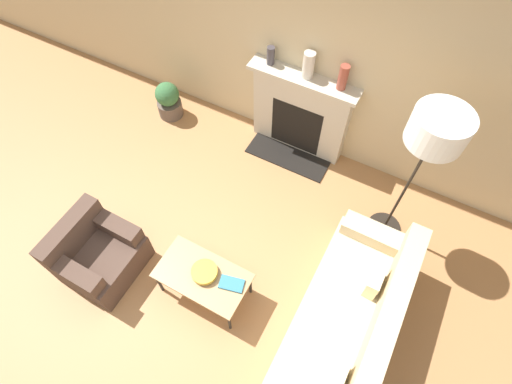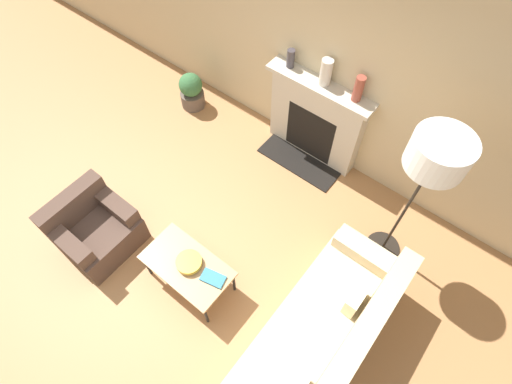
{
  "view_description": "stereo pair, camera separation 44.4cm",
  "coord_description": "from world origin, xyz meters",
  "px_view_note": "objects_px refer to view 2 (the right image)",
  "views": [
    {
      "loc": [
        1.23,
        -1.11,
        4.31
      ],
      "look_at": [
        0.02,
        1.12,
        0.45
      ],
      "focal_mm": 28.0,
      "sensor_mm": 36.0,
      "label": 1
    },
    {
      "loc": [
        1.6,
        -0.87,
        4.31
      ],
      "look_at": [
        0.02,
        1.12,
        0.45
      ],
      "focal_mm": 28.0,
      "sensor_mm": 36.0,
      "label": 2
    }
  ],
  "objects_px": {
    "bowl": "(189,262)",
    "book": "(213,278)",
    "mantel_vase_center_left": "(326,72)",
    "mantel_vase_center_right": "(359,89)",
    "coffee_table": "(187,266)",
    "fireplace": "(315,121)",
    "couch": "(319,343)",
    "floor_lamp": "(435,161)",
    "mantel_vase_left": "(291,58)",
    "potted_plant": "(192,91)",
    "armchair_near": "(95,229)"
  },
  "relations": [
    {
      "from": "fireplace",
      "to": "bowl",
      "type": "distance_m",
      "value": 2.37
    },
    {
      "from": "mantel_vase_left",
      "to": "couch",
      "type": "bearing_deg",
      "value": -47.67
    },
    {
      "from": "book",
      "to": "floor_lamp",
      "type": "distance_m",
      "value": 2.34
    },
    {
      "from": "armchair_near",
      "to": "mantel_vase_left",
      "type": "distance_m",
      "value": 2.98
    },
    {
      "from": "armchair_near",
      "to": "coffee_table",
      "type": "xyz_separation_m",
      "value": [
        1.19,
        0.3,
        0.12
      ]
    },
    {
      "from": "potted_plant",
      "to": "mantel_vase_center_right",
      "type": "bearing_deg",
      "value": 8.98
    },
    {
      "from": "mantel_vase_center_left",
      "to": "couch",
      "type": "bearing_deg",
      "value": -55.33
    },
    {
      "from": "couch",
      "to": "bowl",
      "type": "height_order",
      "value": "couch"
    },
    {
      "from": "floor_lamp",
      "to": "mantel_vase_center_right",
      "type": "xyz_separation_m",
      "value": [
        -1.07,
        0.71,
        -0.32
      ]
    },
    {
      "from": "coffee_table",
      "to": "mantel_vase_center_left",
      "type": "relative_size",
      "value": 2.97
    },
    {
      "from": "bowl",
      "to": "floor_lamp",
      "type": "height_order",
      "value": "floor_lamp"
    },
    {
      "from": "couch",
      "to": "mantel_vase_left",
      "type": "distance_m",
      "value": 3.1
    },
    {
      "from": "book",
      "to": "mantel_vase_center_left",
      "type": "height_order",
      "value": "mantel_vase_center_left"
    },
    {
      "from": "mantel_vase_left",
      "to": "mantel_vase_center_right",
      "type": "height_order",
      "value": "mantel_vase_center_right"
    },
    {
      "from": "armchair_near",
      "to": "mantel_vase_center_right",
      "type": "height_order",
      "value": "mantel_vase_center_right"
    },
    {
      "from": "couch",
      "to": "bowl",
      "type": "relative_size",
      "value": 8.31
    },
    {
      "from": "mantel_vase_left",
      "to": "coffee_table",
      "type": "bearing_deg",
      "value": -78.69
    },
    {
      "from": "mantel_vase_left",
      "to": "potted_plant",
      "type": "distance_m",
      "value": 1.8
    },
    {
      "from": "couch",
      "to": "coffee_table",
      "type": "relative_size",
      "value": 2.36
    },
    {
      "from": "couch",
      "to": "book",
      "type": "distance_m",
      "value": 1.21
    },
    {
      "from": "mantel_vase_left",
      "to": "mantel_vase_center_left",
      "type": "bearing_deg",
      "value": 0.0
    },
    {
      "from": "bowl",
      "to": "book",
      "type": "xyz_separation_m",
      "value": [
        0.3,
        0.03,
        -0.03
      ]
    },
    {
      "from": "coffee_table",
      "to": "fireplace",
      "type": "bearing_deg",
      "value": 90.78
    },
    {
      "from": "bowl",
      "to": "fireplace",
      "type": "bearing_deg",
      "value": 91.15
    },
    {
      "from": "fireplace",
      "to": "floor_lamp",
      "type": "distance_m",
      "value": 1.99
    },
    {
      "from": "coffee_table",
      "to": "floor_lamp",
      "type": "distance_m",
      "value": 2.58
    },
    {
      "from": "mantel_vase_left",
      "to": "potted_plant",
      "type": "xyz_separation_m",
      "value": [
        -1.42,
        -0.37,
        -1.04
      ]
    },
    {
      "from": "mantel_vase_center_right",
      "to": "bowl",
      "type": "bearing_deg",
      "value": -99.36
    },
    {
      "from": "fireplace",
      "to": "bowl",
      "type": "height_order",
      "value": "fireplace"
    },
    {
      "from": "fireplace",
      "to": "bowl",
      "type": "relative_size",
      "value": 5.09
    },
    {
      "from": "mantel_vase_left",
      "to": "mantel_vase_center_right",
      "type": "relative_size",
      "value": 0.73
    },
    {
      "from": "potted_plant",
      "to": "armchair_near",
      "type": "bearing_deg",
      "value": -72.98
    },
    {
      "from": "coffee_table",
      "to": "mantel_vase_center_right",
      "type": "xyz_separation_m",
      "value": [
        0.41,
        2.41,
        0.94
      ]
    },
    {
      "from": "mantel_vase_left",
      "to": "mantel_vase_center_right",
      "type": "distance_m",
      "value": 0.89
    },
    {
      "from": "armchair_near",
      "to": "bowl",
      "type": "bearing_deg",
      "value": -74.93
    },
    {
      "from": "armchair_near",
      "to": "potted_plant",
      "type": "relative_size",
      "value": 1.45
    },
    {
      "from": "floor_lamp",
      "to": "potted_plant",
      "type": "relative_size",
      "value": 3.48
    },
    {
      "from": "book",
      "to": "armchair_near",
      "type": "bearing_deg",
      "value": 179.53
    },
    {
      "from": "couch",
      "to": "coffee_table",
      "type": "distance_m",
      "value": 1.52
    },
    {
      "from": "armchair_near",
      "to": "book",
      "type": "distance_m",
      "value": 1.55
    },
    {
      "from": "floor_lamp",
      "to": "couch",
      "type": "bearing_deg",
      "value": -89.5
    },
    {
      "from": "armchair_near",
      "to": "potted_plant",
      "type": "xyz_separation_m",
      "value": [
        -0.72,
        2.34,
        -0.02
      ]
    },
    {
      "from": "armchair_near",
      "to": "book",
      "type": "xyz_separation_m",
      "value": [
        1.5,
        0.36,
        0.17
      ]
    },
    {
      "from": "mantel_vase_center_left",
      "to": "mantel_vase_center_right",
      "type": "distance_m",
      "value": 0.41
    },
    {
      "from": "floor_lamp",
      "to": "coffee_table",
      "type": "bearing_deg",
      "value": -131.11
    },
    {
      "from": "floor_lamp",
      "to": "mantel_vase_center_right",
      "type": "height_order",
      "value": "floor_lamp"
    },
    {
      "from": "couch",
      "to": "coffee_table",
      "type": "height_order",
      "value": "couch"
    },
    {
      "from": "fireplace",
      "to": "floor_lamp",
      "type": "bearing_deg",
      "value": -24.83
    },
    {
      "from": "fireplace",
      "to": "mantel_vase_left",
      "type": "distance_m",
      "value": 0.85
    },
    {
      "from": "bowl",
      "to": "book",
      "type": "bearing_deg",
      "value": 6.12
    }
  ]
}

